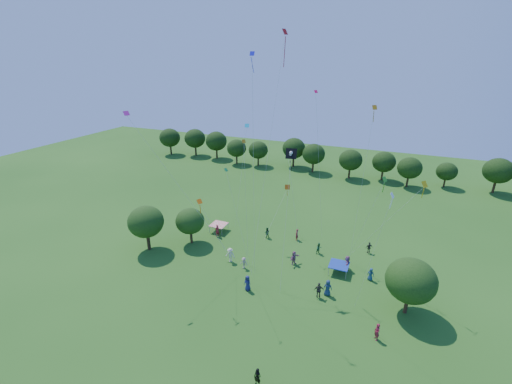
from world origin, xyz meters
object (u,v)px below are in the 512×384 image
at_px(red_high_kite, 277,89).
at_px(pirate_kite, 291,157).
at_px(near_tree_north, 190,221).
at_px(tent_red_stripe, 219,225).
at_px(near_tree_east, 411,281).
at_px(man_in_black, 257,377).
at_px(near_tree_west, 146,222).
at_px(tent_blue, 339,265).

bearing_deg(red_high_kite, pirate_kite, -43.34).
bearing_deg(near_tree_north, tent_red_stripe, 67.40).
height_order(tent_red_stripe, pirate_kite, pirate_kite).
distance_m(near_tree_east, man_in_black, 17.06).
relative_size(tent_red_stripe, pirate_kite, 0.16).
bearing_deg(near_tree_east, man_in_black, -128.57).
xyz_separation_m(near_tree_north, red_high_kite, (11.81, 0.31, 17.32)).
bearing_deg(pirate_kite, near_tree_west, -174.87).
height_order(near_tree_east, pirate_kite, pirate_kite).
relative_size(near_tree_west, pirate_kite, 0.44).
height_order(near_tree_east, tent_red_stripe, near_tree_east).
height_order(tent_blue, pirate_kite, pirate_kite).
xyz_separation_m(tent_red_stripe, man_in_black, (14.78, -21.01, -0.24)).
distance_m(near_tree_west, near_tree_east, 31.33).
height_order(near_tree_north, near_tree_east, near_tree_east).
height_order(near_tree_north, red_high_kite, red_high_kite).
bearing_deg(near_tree_north, tent_blue, 2.27).
height_order(tent_blue, red_high_kite, red_high_kite).
height_order(man_in_black, red_high_kite, red_high_kite).
height_order(near_tree_west, man_in_black, near_tree_west).
distance_m(pirate_kite, red_high_kite, 7.19).
bearing_deg(near_tree_east, tent_blue, 149.84).
distance_m(near_tree_west, tent_blue, 24.58).
bearing_deg(red_high_kite, near_tree_east, -13.93).
relative_size(near_tree_west, near_tree_east, 1.03).
bearing_deg(near_tree_west, pirate_kite, 5.13).
relative_size(near_tree_east, red_high_kite, 0.24).
bearing_deg(man_in_black, near_tree_west, 156.22).
distance_m(tent_red_stripe, red_high_kite, 22.35).
distance_m(tent_blue, red_high_kite, 21.14).
relative_size(near_tree_west, tent_blue, 2.77).
bearing_deg(near_tree_west, tent_blue, 10.34).
bearing_deg(pirate_kite, near_tree_north, 172.21).
height_order(tent_red_stripe, tent_blue, same).
bearing_deg(near_tree_west, near_tree_east, 0.23).
xyz_separation_m(pirate_kite, red_high_kite, (-2.39, 2.26, 6.40)).
bearing_deg(near_tree_east, tent_red_stripe, 162.66).
relative_size(near_tree_east, man_in_black, 3.74).
distance_m(near_tree_west, pirate_kite, 21.13).
distance_m(tent_red_stripe, man_in_black, 25.69).
bearing_deg(man_in_black, tent_red_stripe, 133.28).
bearing_deg(tent_red_stripe, pirate_kite, -27.20).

